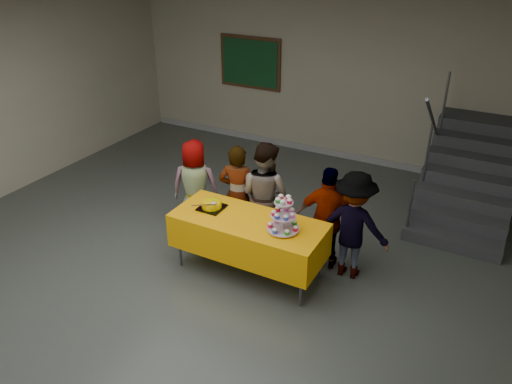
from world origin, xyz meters
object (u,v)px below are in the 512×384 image
at_px(bake_table, 248,235).
at_px(noticeboard, 250,63).
at_px(cupcake_stand, 283,217).
at_px(bear_cake, 212,204).
at_px(schoolchild_a, 195,186).
at_px(staircase, 470,176).
at_px(schoolchild_d, 328,219).
at_px(schoolchild_e, 353,225).
at_px(schoolchild_b, 238,195).
at_px(schoolchild_c, 265,195).

relative_size(bake_table, noticeboard, 1.45).
xyz_separation_m(cupcake_stand, bear_cake, (-1.01, 0.06, -0.12)).
distance_m(schoolchild_a, staircase, 4.23).
xyz_separation_m(bake_table, schoolchild_d, (0.80, 0.60, 0.13)).
bearing_deg(bear_cake, schoolchild_e, 18.36).
relative_size(bear_cake, schoolchild_d, 0.26).
bearing_deg(schoolchild_e, bear_cake, 15.99).
bearing_deg(schoolchild_a, noticeboard, -97.39).
bearing_deg(bear_cake, noticeboard, 112.28).
bearing_deg(noticeboard, schoolchild_b, -63.89).
distance_m(cupcake_stand, noticeboard, 4.89).
distance_m(schoolchild_a, schoolchild_e, 2.30).
relative_size(bake_table, bear_cake, 5.25).
bearing_deg(cupcake_stand, schoolchild_c, 129.96).
height_order(schoolchild_c, staircase, staircase).
bearing_deg(bear_cake, schoolchild_c, 60.48).
relative_size(bake_table, schoolchild_c, 1.27).
height_order(cupcake_stand, bear_cake, cupcake_stand).
bearing_deg(schoolchild_a, staircase, -165.79).
relative_size(bear_cake, schoolchild_c, 0.24).
xyz_separation_m(bake_table, staircase, (2.17, 3.18, -0.07)).
xyz_separation_m(schoolchild_c, noticeboard, (-2.02, 3.31, 0.86)).
height_order(cupcake_stand, schoolchild_c, schoolchild_c).
bearing_deg(noticeboard, schoolchild_c, -58.52).
relative_size(bake_table, schoolchild_a, 1.39).
xyz_separation_m(schoolchild_b, schoolchild_c, (0.35, 0.11, 0.04)).
height_order(bake_table, staircase, staircase).
distance_m(bake_table, bear_cake, 0.60).
distance_m(bake_table, noticeboard, 4.69).
height_order(schoolchild_a, schoolchild_d, schoolchild_d).
xyz_separation_m(bake_table, schoolchild_b, (-0.50, 0.60, 0.15)).
height_order(schoolchild_a, staircase, staircase).
bearing_deg(bake_table, schoolchild_e, 27.19).
xyz_separation_m(schoolchild_b, schoolchild_e, (1.62, -0.03, -0.01)).
bearing_deg(bake_table, schoolchild_d, 36.98).
height_order(schoolchild_b, noticeboard, noticeboard).
relative_size(schoolchild_e, noticeboard, 1.07).
relative_size(schoolchild_a, schoolchild_c, 0.91).
distance_m(schoolchild_a, noticeboard, 3.68).
bearing_deg(bake_table, schoolchild_b, 129.42).
height_order(bake_table, schoolchild_e, schoolchild_e).
height_order(bear_cake, schoolchild_b, schoolchild_b).
height_order(schoolchild_d, staircase, staircase).
xyz_separation_m(bear_cake, staircase, (2.70, 3.16, -0.34)).
xyz_separation_m(schoolchild_e, staircase, (1.04, 2.61, -0.21)).
xyz_separation_m(schoolchild_a, staircase, (3.34, 2.59, -0.19)).
height_order(schoolchild_b, schoolchild_e, schoolchild_b).
bearing_deg(schoolchild_c, cupcake_stand, 139.65).
bearing_deg(noticeboard, schoolchild_d, -49.04).
bearing_deg(schoolchild_d, schoolchild_a, -10.29).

